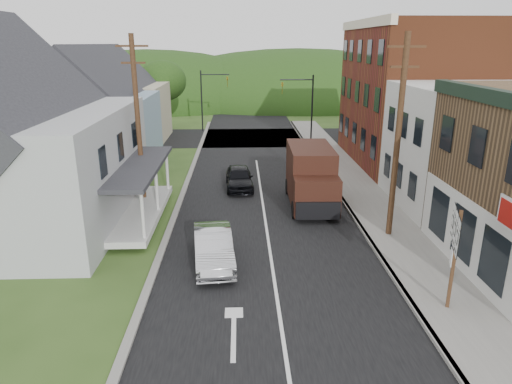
{
  "coord_description": "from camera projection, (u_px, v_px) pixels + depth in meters",
  "views": [
    {
      "loc": [
        -1.24,
        -15.74,
        8.53
      ],
      "look_at": [
        -0.54,
        3.6,
        2.2
      ],
      "focal_mm": 32.0,
      "sensor_mm": 36.0,
      "label": 1
    }
  ],
  "objects": [
    {
      "name": "dark_sedan",
      "position": [
        239.0,
        178.0,
        27.91
      ],
      "size": [
        1.8,
        4.06,
        1.36
      ],
      "primitive_type": "imported",
      "rotation": [
        0.0,
        0.0,
        0.05
      ],
      "color": "black",
      "rests_on": "ground"
    },
    {
      "name": "utility_pole_right",
      "position": [
        398.0,
        137.0,
        19.71
      ],
      "size": [
        1.6,
        0.26,
        9.0
      ],
      "color": "#472D19",
      "rests_on": "ground"
    },
    {
      "name": "warning_sign",
      "position": [
        456.0,
        238.0,
        16.82
      ],
      "size": [
        0.11,
        0.66,
        2.39
      ],
      "rotation": [
        0.0,
        0.0,
        0.05
      ],
      "color": "black",
      "rests_on": "sidewalk_right"
    },
    {
      "name": "tree_left_c",
      "position": [
        2.0,
        79.0,
        34.14
      ],
      "size": [
        5.8,
        5.8,
        8.41
      ],
      "color": "#382616",
      "rests_on": "ground"
    },
    {
      "name": "forested_ridge",
      "position": [
        247.0,
        102.0,
        69.88
      ],
      "size": [
        90.0,
        30.0,
        16.0
      ],
      "primitive_type": "ellipsoid",
      "color": "#193710",
      "rests_on": "ground"
    },
    {
      "name": "tree_left_d",
      "position": [
        163.0,
        81.0,
        46.21
      ],
      "size": [
        4.8,
        4.8,
        6.94
      ],
      "color": "#382616",
      "rests_on": "ground"
    },
    {
      "name": "traffic_signal_left",
      "position": [
        208.0,
        94.0,
        45.29
      ],
      "size": [
        2.87,
        0.2,
        6.0
      ],
      "color": "black",
      "rests_on": "ground"
    },
    {
      "name": "utility_pole_left",
      "position": [
        138.0,
        122.0,
        23.57
      ],
      "size": [
        1.6,
        0.26,
        9.0
      ],
      "color": "#472D19",
      "rests_on": "ground"
    },
    {
      "name": "road",
      "position": [
        261.0,
        194.0,
        27.14
      ],
      "size": [
        9.0,
        90.0,
        0.02
      ],
      "primitive_type": "cube",
      "color": "black",
      "rests_on": "ground"
    },
    {
      "name": "sidewalk_right",
      "position": [
        368.0,
        202.0,
        25.42
      ],
      "size": [
        2.8,
        55.0,
        0.15
      ],
      "primitive_type": "cube",
      "color": "slate",
      "rests_on": "ground"
    },
    {
      "name": "house_gray",
      "position": [
        13.0,
        138.0,
        21.61
      ],
      "size": [
        10.2,
        12.24,
        8.35
      ],
      "color": "#AAADB0",
      "rests_on": "ground"
    },
    {
      "name": "ground",
      "position": [
        273.0,
        275.0,
        17.64
      ],
      "size": [
        120.0,
        120.0,
        0.0
      ],
      "primitive_type": "plane",
      "color": "#2D4719",
      "rests_on": "ground"
    },
    {
      "name": "house_blue",
      "position": [
        102.0,
        115.0,
        32.26
      ],
      "size": [
        7.14,
        8.16,
        7.28
      ],
      "color": "#819DAF",
      "rests_on": "ground"
    },
    {
      "name": "storefront_red",
      "position": [
        414.0,
        95.0,
        32.62
      ],
      "size": [
        8.0,
        12.0,
        10.0
      ],
      "primitive_type": "cube",
      "color": "brown",
      "rests_on": "ground"
    },
    {
      "name": "traffic_signal_right",
      "position": [
        304.0,
        102.0,
        38.94
      ],
      "size": [
        2.87,
        0.2,
        6.0
      ],
      "color": "black",
      "rests_on": "ground"
    },
    {
      "name": "silver_sedan",
      "position": [
        213.0,
        248.0,
        18.33
      ],
      "size": [
        1.94,
        4.4,
        1.4
      ],
      "primitive_type": "imported",
      "rotation": [
        0.0,
        0.0,
        0.11
      ],
      "color": "silver",
      "rests_on": "ground"
    },
    {
      "name": "curb_right",
      "position": [
        344.0,
        203.0,
        25.37
      ],
      "size": [
        0.2,
        55.0,
        0.15
      ],
      "primitive_type": "cube",
      "color": "slate",
      "rests_on": "ground"
    },
    {
      "name": "house_cream",
      "position": [
        125.0,
        100.0,
        40.79
      ],
      "size": [
        7.14,
        8.16,
        7.28
      ],
      "color": "#B3AB8B",
      "rests_on": "ground"
    },
    {
      "name": "curb_left",
      "position": [
        179.0,
        205.0,
        25.06
      ],
      "size": [
        0.3,
        55.0,
        0.12
      ],
      "primitive_type": "cube",
      "color": "slate",
      "rests_on": "ground"
    },
    {
      "name": "route_sign_cluster",
      "position": [
        454.0,
        246.0,
        14.55
      ],
      "size": [
        0.71,
        1.87,
        3.43
      ],
      "rotation": [
        0.0,
        0.0,
        -0.34
      ],
      "color": "#472D19",
      "rests_on": "sidewalk_right"
    },
    {
      "name": "delivery_van",
      "position": [
        311.0,
        177.0,
        24.73
      ],
      "size": [
        2.48,
        5.75,
        3.19
      ],
      "rotation": [
        0.0,
        0.0,
        -0.02
      ],
      "color": "black",
      "rests_on": "ground"
    },
    {
      "name": "cross_road",
      "position": [
        253.0,
        137.0,
        43.29
      ],
      "size": [
        60.0,
        9.0,
        0.02
      ],
      "primitive_type": "cube",
      "color": "black",
      "rests_on": "ground"
    },
    {
      "name": "storefront_white",
      "position": [
        476.0,
        148.0,
        24.14
      ],
      "size": [
        8.0,
        7.0,
        6.5
      ],
      "primitive_type": "cube",
      "color": "silver",
      "rests_on": "ground"
    }
  ]
}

